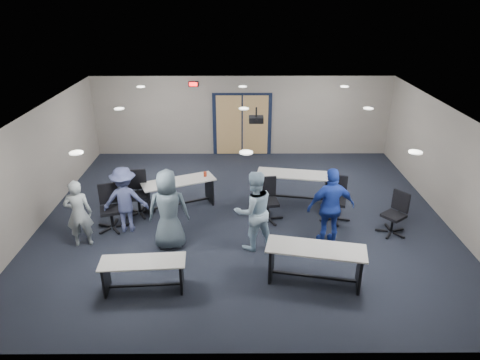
{
  "coord_description": "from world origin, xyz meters",
  "views": [
    {
      "loc": [
        -0.14,
        -9.58,
        5.33
      ],
      "look_at": [
        -0.1,
        -0.3,
        1.14
      ],
      "focal_mm": 32.0,
      "sensor_mm": 36.0,
      "label": 1
    }
  ],
  "objects_px": {
    "table_back_right": "(293,182)",
    "chair_back_a": "(138,194)",
    "chair_loose_left": "(110,208)",
    "person_back": "(125,200)",
    "table_front_right": "(315,259)",
    "chair_back_d": "(336,200)",
    "chair_back_c": "(268,201)",
    "person_gray": "(79,214)",
    "chair_loose_right": "(394,214)",
    "person_lightblue": "(254,211)",
    "table_back_left": "(179,189)",
    "person_navy": "(331,207)",
    "table_front_left": "(143,270)",
    "person_plaid": "(168,210)"
  },
  "relations": [
    {
      "from": "table_back_right",
      "to": "chair_back_a",
      "type": "relative_size",
      "value": 1.81
    },
    {
      "from": "chair_loose_left",
      "to": "person_back",
      "type": "relative_size",
      "value": 0.68
    },
    {
      "from": "table_front_right",
      "to": "chair_back_a",
      "type": "relative_size",
      "value": 1.76
    },
    {
      "from": "table_front_right",
      "to": "chair_back_d",
      "type": "bearing_deg",
      "value": 81.17
    },
    {
      "from": "chair_back_c",
      "to": "person_gray",
      "type": "height_order",
      "value": "person_gray"
    },
    {
      "from": "chair_back_c",
      "to": "chair_loose_right",
      "type": "distance_m",
      "value": 2.96
    },
    {
      "from": "person_lightblue",
      "to": "person_back",
      "type": "relative_size",
      "value": 1.13
    },
    {
      "from": "table_back_left",
      "to": "chair_back_c",
      "type": "distance_m",
      "value": 2.4
    },
    {
      "from": "chair_back_c",
      "to": "person_navy",
      "type": "height_order",
      "value": "person_navy"
    },
    {
      "from": "table_front_left",
      "to": "person_plaid",
      "type": "relative_size",
      "value": 0.89
    },
    {
      "from": "chair_back_a",
      "to": "person_gray",
      "type": "height_order",
      "value": "person_gray"
    },
    {
      "from": "table_front_left",
      "to": "chair_back_a",
      "type": "distance_m",
      "value": 3.13
    },
    {
      "from": "person_lightblue",
      "to": "chair_loose_left",
      "type": "bearing_deg",
      "value": -32.86
    },
    {
      "from": "person_plaid",
      "to": "person_back",
      "type": "height_order",
      "value": "person_plaid"
    },
    {
      "from": "chair_back_a",
      "to": "chair_loose_left",
      "type": "xyz_separation_m",
      "value": [
        -0.5,
        -0.74,
        -0.02
      ]
    },
    {
      "from": "person_lightblue",
      "to": "table_front_left",
      "type": "bearing_deg",
      "value": 15.41
    },
    {
      "from": "chair_back_a",
      "to": "chair_loose_right",
      "type": "bearing_deg",
      "value": -20.73
    },
    {
      "from": "table_front_right",
      "to": "table_back_left",
      "type": "relative_size",
      "value": 1.01
    },
    {
      "from": "person_plaid",
      "to": "person_gray",
      "type": "bearing_deg",
      "value": -6.99
    },
    {
      "from": "table_front_left",
      "to": "chair_loose_right",
      "type": "distance_m",
      "value": 5.8
    },
    {
      "from": "table_front_left",
      "to": "person_gray",
      "type": "xyz_separation_m",
      "value": [
        -1.71,
        1.6,
        0.35
      ]
    },
    {
      "from": "chair_back_a",
      "to": "chair_back_d",
      "type": "distance_m",
      "value": 4.95
    },
    {
      "from": "table_back_right",
      "to": "chair_loose_left",
      "type": "bearing_deg",
      "value": -151.86
    },
    {
      "from": "chair_loose_right",
      "to": "person_back",
      "type": "distance_m",
      "value": 6.28
    },
    {
      "from": "table_back_left",
      "to": "person_back",
      "type": "relative_size",
      "value": 1.22
    },
    {
      "from": "table_back_right",
      "to": "person_lightblue",
      "type": "height_order",
      "value": "person_lightblue"
    },
    {
      "from": "chair_loose_left",
      "to": "table_front_left",
      "type": "bearing_deg",
      "value": -79.29
    },
    {
      "from": "chair_back_c",
      "to": "person_navy",
      "type": "bearing_deg",
      "value": -46.72
    },
    {
      "from": "table_front_left",
      "to": "person_lightblue",
      "type": "relative_size",
      "value": 0.89
    },
    {
      "from": "chair_loose_left",
      "to": "person_plaid",
      "type": "xyz_separation_m",
      "value": [
        1.51,
        -0.76,
        0.37
      ]
    },
    {
      "from": "person_lightblue",
      "to": "chair_loose_right",
      "type": "bearing_deg",
      "value": 170.48
    },
    {
      "from": "table_front_right",
      "to": "chair_back_d",
      "type": "height_order",
      "value": "chair_back_d"
    },
    {
      "from": "table_front_left",
      "to": "person_lightblue",
      "type": "distance_m",
      "value": 2.64
    },
    {
      "from": "chair_loose_left",
      "to": "person_lightblue",
      "type": "xyz_separation_m",
      "value": [
        3.38,
        -0.82,
        0.37
      ]
    },
    {
      "from": "table_back_right",
      "to": "person_back",
      "type": "height_order",
      "value": "person_back"
    },
    {
      "from": "table_front_right",
      "to": "person_plaid",
      "type": "xyz_separation_m",
      "value": [
        -3.02,
        1.3,
        0.39
      ]
    },
    {
      "from": "chair_loose_left",
      "to": "chair_loose_right",
      "type": "distance_m",
      "value": 6.67
    },
    {
      "from": "table_front_right",
      "to": "person_navy",
      "type": "bearing_deg",
      "value": 80.04
    },
    {
      "from": "person_navy",
      "to": "person_back",
      "type": "distance_m",
      "value": 4.73
    },
    {
      "from": "person_gray",
      "to": "person_lightblue",
      "type": "relative_size",
      "value": 0.87
    },
    {
      "from": "chair_back_c",
      "to": "person_lightblue",
      "type": "relative_size",
      "value": 0.59
    },
    {
      "from": "person_gray",
      "to": "person_navy",
      "type": "xyz_separation_m",
      "value": [
        5.56,
        0.04,
        0.12
      ]
    },
    {
      "from": "chair_back_a",
      "to": "person_navy",
      "type": "bearing_deg",
      "value": -28.57
    },
    {
      "from": "chair_back_d",
      "to": "person_lightblue",
      "type": "height_order",
      "value": "person_lightblue"
    },
    {
      "from": "table_front_left",
      "to": "chair_back_d",
      "type": "height_order",
      "value": "chair_back_d"
    },
    {
      "from": "table_front_left",
      "to": "person_back",
      "type": "xyz_separation_m",
      "value": [
        -0.84,
        2.23,
        0.36
      ]
    },
    {
      "from": "chair_back_d",
      "to": "chair_back_c",
      "type": "bearing_deg",
      "value": -163.12
    },
    {
      "from": "table_back_left",
      "to": "table_front_left",
      "type": "bearing_deg",
      "value": -117.85
    },
    {
      "from": "chair_back_c",
      "to": "chair_back_d",
      "type": "height_order",
      "value": "chair_back_d"
    },
    {
      "from": "chair_back_d",
      "to": "person_navy",
      "type": "bearing_deg",
      "value": -92.19
    }
  ]
}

